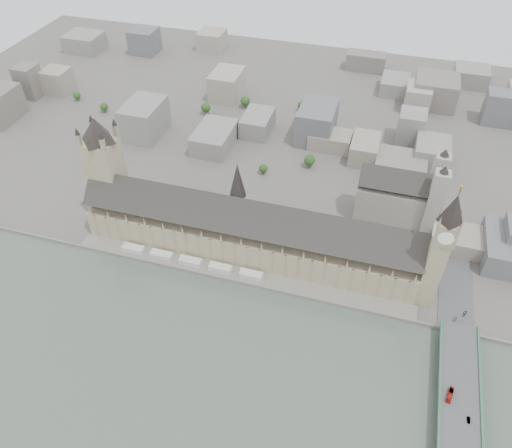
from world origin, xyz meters
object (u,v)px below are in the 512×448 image
(victoria_tower, at_px, (106,167))
(car_approach, at_px, (464,314))
(palace_of_westminster, at_px, (249,232))
(elizabeth_tower, at_px, (441,244))
(red_bus_north, at_px, (450,395))
(car_silver, at_px, (469,420))
(westminster_bridge, at_px, (458,426))
(westminster_abbey, at_px, (400,197))

(victoria_tower, xyz_separation_m, car_approach, (287.00, -31.79, -44.18))
(palace_of_westminster, height_order, elizabeth_tower, elizabeth_tower)
(red_bus_north, xyz_separation_m, car_silver, (10.70, -12.79, -0.84))
(westminster_bridge, bearing_deg, elizabeth_tower, 104.11)
(victoria_tower, relative_size, car_approach, 18.65)
(elizabeth_tower, xyz_separation_m, westminster_bridge, (24.00, -95.50, -52.96))
(westminster_abbey, relative_size, red_bus_north, 6.16)
(palace_of_westminster, relative_size, red_bus_north, 24.01)
(car_silver, bearing_deg, red_bus_north, 128.16)
(victoria_tower, height_order, red_bus_north, victoria_tower)
(westminster_abbey, bearing_deg, elizabeth_tower, -72.71)
(victoria_tower, relative_size, westminster_bridge, 0.31)
(palace_of_westminster, height_order, victoria_tower, victoria_tower)
(car_approach, bearing_deg, car_silver, -65.04)
(westminster_bridge, bearing_deg, red_bus_north, 112.85)
(westminster_abbey, xyz_separation_m, car_approach, (54.08, -100.79, -14.05))
(victoria_tower, distance_m, car_silver, 312.35)
(car_silver, xyz_separation_m, car_approach, (-1.43, 79.61, 0.09))
(elizabeth_tower, height_order, car_approach, elizabeth_tower)
(elizabeth_tower, xyz_separation_m, victoria_tower, (-260.00, 18.00, -2.88))
(palace_of_westminster, height_order, westminster_abbey, westminster_abbey)
(red_bus_north, bearing_deg, elizabeth_tower, 114.05)
(elizabeth_tower, bearing_deg, car_approach, -27.05)
(westminster_bridge, bearing_deg, westminster_abbey, 105.64)
(car_approach, bearing_deg, victoria_tower, -162.39)
(palace_of_westminster, bearing_deg, elizabeth_tower, -4.85)
(elizabeth_tower, distance_m, car_silver, 108.42)
(red_bus_north, bearing_deg, palace_of_westminster, 160.99)
(victoria_tower, bearing_deg, red_bus_north, -19.55)
(palace_of_westminster, distance_m, red_bus_north, 181.36)
(elizabeth_tower, height_order, victoria_tower, elizabeth_tower)
(westminster_abbey, bearing_deg, westminster_bridge, -74.36)
(elizabeth_tower, bearing_deg, car_silver, -73.07)
(westminster_abbey, bearing_deg, palace_of_westminster, -145.83)
(car_approach, bearing_deg, palace_of_westminster, -164.85)
(westminster_bridge, xyz_separation_m, car_silver, (4.43, 2.10, 5.82))
(car_approach, bearing_deg, elizabeth_tower, 176.88)
(victoria_tower, distance_m, westminster_abbey, 244.79)
(palace_of_westminster, relative_size, car_silver, 63.03)
(car_silver, bearing_deg, car_approach, 89.26)
(victoria_tower, bearing_deg, palace_of_westminster, -2.96)
(victoria_tower, distance_m, westminster_bridge, 309.91)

